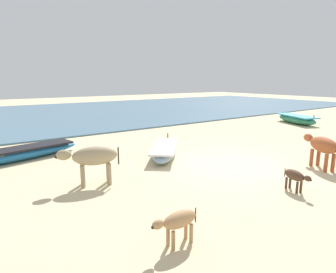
# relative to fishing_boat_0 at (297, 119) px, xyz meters

# --- Properties ---
(ground) EXTENTS (80.00, 80.00, 0.00)m
(ground) POSITION_rel_fishing_boat_0_xyz_m (-10.26, -3.88, -0.29)
(ground) COLOR beige
(sea_water) EXTENTS (60.00, 20.00, 0.08)m
(sea_water) POSITION_rel_fishing_boat_0_xyz_m (-10.26, 13.81, -0.25)
(sea_water) COLOR slate
(sea_water) RESTS_ON ground
(fishing_boat_0) EXTENTS (2.29, 3.49, 0.74)m
(fishing_boat_0) POSITION_rel_fishing_boat_0_xyz_m (0.00, 0.00, 0.00)
(fishing_boat_0) COLOR #338C66
(fishing_boat_0) RESTS_ON ground
(fishing_boat_1) EXTENTS (2.62, 2.89, 0.61)m
(fishing_boat_1) POSITION_rel_fishing_boat_0_xyz_m (-11.50, -1.59, -0.06)
(fishing_boat_1) COLOR #8CA5B7
(fishing_boat_1) RESTS_ON ground
(fishing_boat_2) EXTENTS (4.94, 1.90, 0.64)m
(fishing_boat_2) POSITION_rel_fishing_boat_0_xyz_m (-16.25, 0.93, -0.05)
(fishing_boat_2) COLOR #1E669E
(fishing_boat_2) RESTS_ON ground
(cow_adult_rust) EXTENTS (0.96, 1.51, 1.03)m
(cow_adult_rust) POSITION_rel_fishing_boat_0_xyz_m (-8.21, -5.66, 0.45)
(cow_adult_rust) COLOR #9E4C28
(cow_adult_rust) RESTS_ON ground
(calf_near_dark) EXTENTS (0.37, 0.83, 0.55)m
(calf_near_dark) POSITION_rel_fishing_boat_0_xyz_m (-10.67, -6.23, 0.10)
(calf_near_dark) COLOR #4C3323
(calf_near_dark) RESTS_ON ground
(calf_far_tan) EXTENTS (0.95, 0.28, 0.61)m
(calf_far_tan) POSITION_rel_fishing_boat_0_xyz_m (-14.55, -6.41, 0.15)
(calf_far_tan) COLOR tan
(calf_far_tan) RESTS_ON ground
(cow_second_adult_dun) EXTENTS (1.61, 0.81, 1.07)m
(cow_second_adult_dun) POSITION_rel_fishing_boat_0_xyz_m (-14.69, -2.84, 0.47)
(cow_second_adult_dun) COLOR tan
(cow_second_adult_dun) RESTS_ON ground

